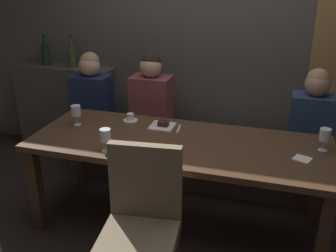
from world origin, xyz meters
name	(u,v)px	position (x,y,z in m)	size (l,w,h in m)	color
ground	(178,224)	(0.00, 0.00, 0.00)	(9.00, 9.00, 0.00)	black
back_wall_tiled	(214,16)	(0.00, 1.22, 1.50)	(6.00, 0.12, 3.00)	#4C4944
back_counter	(68,108)	(-1.55, 1.04, 0.47)	(1.10, 0.28, 0.95)	#413E3A
dining_table	(179,152)	(0.00, 0.00, 0.65)	(2.20, 0.84, 0.74)	#412B1C
banquette_bench	(198,161)	(0.00, 0.70, 0.23)	(2.50, 0.44, 0.45)	#4A3C2E
chair_near_side	(142,217)	(-0.03, -0.72, 0.56)	(0.49, 0.49, 0.98)	#4C3321
diner_redhead	(92,94)	(-1.05, 0.68, 0.80)	(0.36, 0.24, 0.75)	#192342
diner_bearded	(151,97)	(-0.46, 0.71, 0.82)	(0.36, 0.24, 0.78)	brown
diner_far_end	(313,115)	(0.95, 0.68, 0.80)	(0.36, 0.24, 0.74)	navy
wine_bottle_dark_red	(46,54)	(-1.75, 1.04, 1.07)	(0.08, 0.08, 0.33)	black
wine_bottle_pale_label	(72,56)	(-1.43, 1.03, 1.07)	(0.08, 0.08, 0.33)	#384728
wine_glass_near_left	(105,136)	(-0.44, -0.30, 0.85)	(0.08, 0.08, 0.16)	silver
wine_glass_far_left	(325,136)	(1.00, 0.13, 0.85)	(0.08, 0.08, 0.16)	silver
wine_glass_center_back	(76,111)	(-0.87, 0.07, 0.86)	(0.08, 0.08, 0.16)	silver
espresso_cup	(130,118)	(-0.49, 0.27, 0.77)	(0.12, 0.12, 0.06)	white
dessert_plate	(163,125)	(-0.20, 0.23, 0.75)	(0.19, 0.19, 0.05)	white
fork_on_table	(179,129)	(-0.06, 0.22, 0.74)	(0.02, 0.17, 0.01)	silver
folded_napkin	(302,159)	(0.87, -0.05, 0.74)	(0.11, 0.10, 0.01)	silver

